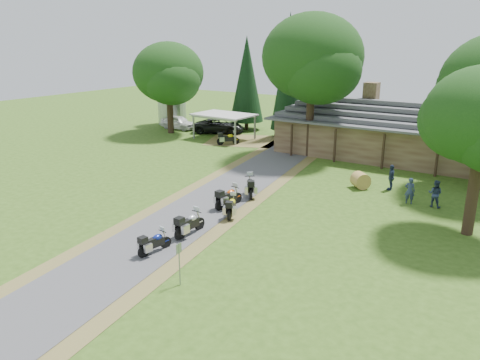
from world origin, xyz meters
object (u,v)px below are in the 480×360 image
Objects in this scene: hay_bale at (360,180)px; car_white_sedan at (179,121)px; motorcycle_row_b at (190,222)px; motorcycle_row_c at (232,205)px; motorcycle_row_e at (250,185)px; motorcycle_row_a at (155,241)px; motorcycle_carport_a at (228,138)px; silo at (171,96)px; motorcycle_row_d at (229,196)px; lodge at (400,129)px; car_dark_suv at (219,123)px; carport at (224,126)px.

car_white_sedan is at bearing 157.24° from hay_bale.
motorcycle_row_b is at bearing -136.70° from car_white_sedan.
motorcycle_row_c is 3.85m from motorcycle_row_e.
car_white_sedan is 25.00m from motorcycle_row_e.
motorcycle_row_c is (0.38, 6.08, 0.05)m from motorcycle_row_a.
motorcycle_carport_a is (-10.90, 15.76, 0.04)m from motorcycle_row_c.
silo is at bearing 106.37° from motorcycle_carport_a.
silo is at bearing 43.68° from motorcycle_row_b.
motorcycle_row_e is at bearing 7.90° from motorcycle_row_d.
motorcycle_row_e is 1.88× the size of hay_bale.
lodge is at bearing -53.44° from motorcycle_row_e.
motorcycle_row_d is at bearing -124.51° from hay_bale.
hay_bale is (15.43, -6.58, -0.12)m from motorcycle_carport_a.
car_dark_suv is 30.09m from motorcycle_row_a.
motorcycle_carport_a is at bearing 156.92° from hay_bale.
motorcycle_row_b is at bearing -172.28° from car_dark_suv.
motorcycle_row_e is at bearing -108.63° from lodge.
motorcycle_carport_a is 16.78m from hay_bale.
car_white_sedan is at bearing 42.53° from motorcycle_row_b.
car_white_sedan is at bearing 46.14° from motorcycle_row_a.
motorcycle_row_d is at bearing 145.75° from motorcycle_row_e.
motorcycle_row_b is at bearing -56.21° from carport.
motorcycle_row_c is at bearing 4.74° from motorcycle_row_a.
carport is at bearing -159.45° from car_dark_suv.
car_dark_suv is at bearing 86.27° from motorcycle_carport_a.
motorcycle_carport_a is at bearing 30.45° from motorcycle_row_b.
motorcycle_carport_a is at bearing -166.17° from lodge.
hay_bale is at bearing -88.78° from lodge.
motorcycle_row_a is 6.09m from motorcycle_row_c.
car_white_sedan is 2.79× the size of motorcycle_row_d.
motorcycle_row_c is at bearing 160.39° from motorcycle_row_e.
motorcycle_row_d is (14.10, -19.01, -0.44)m from car_dark_suv.
carport is 3.00× the size of motorcycle_carport_a.
hay_bale is at bearing -143.51° from car_dark_suv.
hay_bale is at bearing -23.14° from carport.
silo reaches higher than motorcycle_row_a.
car_white_sedan is at bearing 170.44° from carport.
motorcycle_row_c is at bearing -116.27° from hay_bale.
car_dark_suv is (8.03, -1.65, -2.25)m from silo.
car_dark_suv is 23.67m from motorcycle_row_d.
silo is 1.14× the size of car_dark_suv.
motorcycle_row_e reaches higher than motorcycle_row_b.
carport is at bearing 35.76° from motorcycle_row_a.
carport is 26.99m from motorcycle_row_a.
carport is 3.24m from car_dark_suv.
carport is 24.73m from motorcycle_row_b.
car_white_sedan is at bearing -38.13° from silo.
carport is (-17.12, -1.64, -1.17)m from lodge.
carport is at bearing 84.83° from motorcycle_carport_a.
motorcycle_row_a is 0.93× the size of motorcycle_row_c.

